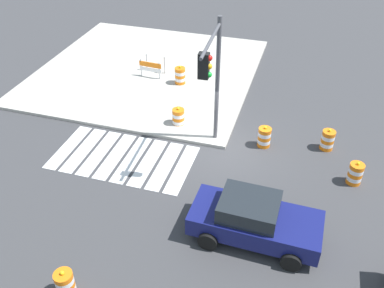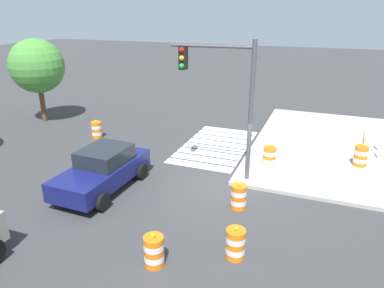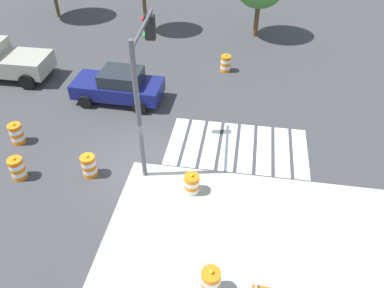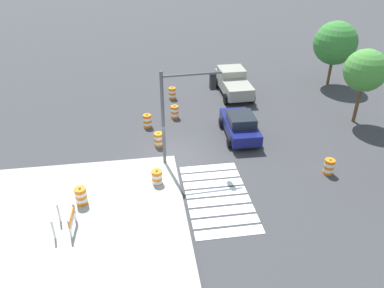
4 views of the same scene
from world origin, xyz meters
name	(u,v)px [view 2 (image 2 of 4)]	position (x,y,z in m)	size (l,w,h in m)	color
ground_plane	(228,185)	(0.00, 0.00, 0.00)	(120.00, 120.00, 0.00)	#38383A
sidewalk_corner	(379,152)	(6.00, -6.00, 0.07)	(12.00, 12.00, 0.15)	#ADA89E
crosswalk_stripes	(216,146)	(4.00, 1.80, 0.01)	(5.85, 3.20, 0.02)	silver
sports_car	(103,169)	(-1.99, 4.52, 0.81)	(4.35, 2.23, 1.63)	navy
traffic_barrel_near_corner	(235,244)	(-4.19, -1.36, 0.45)	(0.56, 0.56, 1.02)	orange
traffic_barrel_crosswalk_end	(97,130)	(2.88, 8.31, 0.45)	(0.56, 0.56, 1.02)	orange
traffic_barrel_median_near	(239,197)	(-1.54, -0.79, 0.45)	(0.56, 0.56, 1.02)	orange
traffic_barrel_far_curb	(269,156)	(2.52, -1.18, 0.45)	(0.56, 0.56, 1.02)	orange
traffic_barrel_lane_center	(154,251)	(-5.31, 0.64, 0.45)	(0.56, 0.56, 1.02)	orange
traffic_barrel_on_sidewalk	(361,156)	(3.67, -4.97, 0.60)	(0.56, 0.56, 1.02)	orange
construction_barricade	(367,141)	(5.44, -5.33, 0.72)	(1.30, 0.86, 1.00)	silver
traffic_light_pole	(222,86)	(0.53, 0.54, 3.91)	(0.52, 3.29, 5.50)	#4C4C51
street_tree_streetside_mid	(37,66)	(4.36, 13.31, 3.44)	(3.24, 3.24, 5.08)	brown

